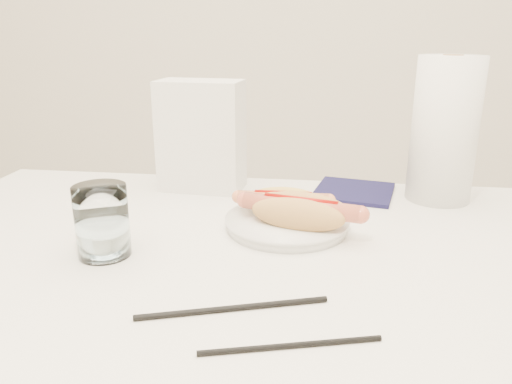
# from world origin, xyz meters

# --- Properties ---
(table) EXTENTS (1.20, 0.80, 0.75)m
(table) POSITION_xyz_m (0.00, 0.00, 0.69)
(table) COLOR white
(table) RESTS_ON ground
(plate) EXTENTS (0.25, 0.25, 0.02)m
(plate) POSITION_xyz_m (0.06, 0.11, 0.76)
(plate) COLOR white
(plate) RESTS_ON table
(hotdog_left) EXTENTS (0.16, 0.06, 0.04)m
(hotdog_left) POSITION_xyz_m (0.05, 0.14, 0.79)
(hotdog_left) COLOR #DFBB59
(hotdog_left) RESTS_ON plate
(hotdog_right) EXTENTS (0.19, 0.11, 0.05)m
(hotdog_right) POSITION_xyz_m (0.09, 0.09, 0.79)
(hotdog_right) COLOR tan
(hotdog_right) RESTS_ON plate
(water_glass) EXTENTS (0.08, 0.08, 0.11)m
(water_glass) POSITION_xyz_m (-0.20, -0.03, 0.80)
(water_glass) COLOR white
(water_glass) RESTS_ON table
(chopstick_near) EXTENTS (0.22, 0.08, 0.01)m
(chopstick_near) POSITION_xyz_m (0.02, -0.16, 0.75)
(chopstick_near) COLOR black
(chopstick_near) RESTS_ON table
(chopstick_far) EXTENTS (0.19, 0.06, 0.01)m
(chopstick_far) POSITION_xyz_m (0.09, -0.22, 0.75)
(chopstick_far) COLOR black
(chopstick_far) RESTS_ON table
(napkin_box) EXTENTS (0.18, 0.11, 0.22)m
(napkin_box) POSITION_xyz_m (-0.13, 0.31, 0.86)
(napkin_box) COLOR silver
(napkin_box) RESTS_ON table
(navy_napkin) EXTENTS (0.18, 0.18, 0.01)m
(navy_napkin) POSITION_xyz_m (0.18, 0.32, 0.75)
(navy_napkin) COLOR #121035
(navy_napkin) RESTS_ON table
(paper_towel_roll) EXTENTS (0.14, 0.14, 0.28)m
(paper_towel_roll) POSITION_xyz_m (0.35, 0.31, 0.89)
(paper_towel_roll) COLOR white
(paper_towel_roll) RESTS_ON table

